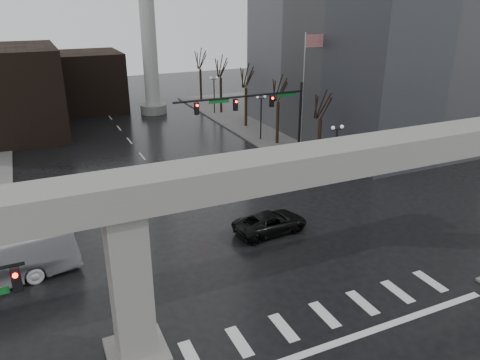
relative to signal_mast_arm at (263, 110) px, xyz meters
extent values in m
plane|color=black|center=(-8.99, -18.80, -5.83)|extent=(160.00, 160.00, 0.00)
cube|color=slate|center=(17.01, 17.20, -5.75)|extent=(28.00, 36.00, 0.15)
cube|color=gray|center=(-8.99, -18.80, 2.17)|extent=(48.00, 2.20, 1.40)
cube|color=gray|center=(-15.99, -18.80, -2.18)|extent=(1.60, 1.60, 7.30)
cube|color=gray|center=(-15.99, -18.80, -5.58)|extent=(2.60, 2.60, 0.50)
cube|color=black|center=(-10.99, 33.20, -1.83)|extent=(10.00, 10.00, 8.00)
cylinder|color=gray|center=(-2.99, 27.20, -5.23)|extent=(3.60, 3.60, 1.20)
cylinder|color=black|center=(3.81, 0.00, -1.83)|extent=(0.24, 0.24, 8.00)
cylinder|color=black|center=(-2.19, 0.00, 1.37)|extent=(12.00, 0.18, 0.18)
cube|color=black|center=(0.81, 0.00, 0.72)|extent=(0.35, 0.30, 1.00)
cube|color=black|center=(-2.69, 0.00, 0.72)|extent=(0.35, 0.30, 1.00)
cube|color=black|center=(-6.19, 0.00, 0.72)|extent=(0.35, 0.30, 1.00)
sphere|color=#FF0C05|center=(0.81, -0.18, 1.02)|extent=(0.20, 0.20, 0.20)
cube|color=#0D5E21|center=(2.31, 0.00, 1.17)|extent=(1.80, 0.05, 0.35)
cube|color=#0D5E21|center=(-4.19, 0.00, 1.17)|extent=(1.80, 0.05, 0.35)
cube|color=black|center=(-20.19, -18.30, -0.88)|extent=(0.35, 0.30, 1.00)
cylinder|color=silver|center=(6.01, 3.20, 0.17)|extent=(0.12, 0.12, 12.00)
cube|color=red|center=(7.01, 3.20, 5.37)|extent=(2.00, 0.03, 1.20)
cylinder|color=black|center=(4.51, -4.80, -3.43)|extent=(0.14, 0.14, 4.80)
cube|color=black|center=(4.51, -4.80, -1.08)|extent=(0.90, 0.06, 0.06)
sphere|color=silver|center=(4.06, -4.80, -0.88)|extent=(0.32, 0.32, 0.32)
sphere|color=silver|center=(4.96, -4.80, -0.88)|extent=(0.32, 0.32, 0.32)
cylinder|color=black|center=(4.51, 9.20, -3.43)|extent=(0.14, 0.14, 4.80)
cube|color=black|center=(4.51, 9.20, -1.08)|extent=(0.90, 0.06, 0.06)
sphere|color=silver|center=(4.06, 9.20, -0.88)|extent=(0.32, 0.32, 0.32)
sphere|color=silver|center=(4.96, 9.20, -0.88)|extent=(0.32, 0.32, 0.32)
cylinder|color=black|center=(4.51, 23.20, -3.43)|extent=(0.14, 0.14, 4.80)
cube|color=black|center=(4.51, 23.20, -1.08)|extent=(0.90, 0.06, 0.06)
sphere|color=silver|center=(4.06, 23.20, -0.88)|extent=(0.32, 0.32, 0.32)
sphere|color=silver|center=(4.96, 23.20, -0.88)|extent=(0.32, 0.32, 0.32)
cylinder|color=black|center=(5.51, -0.80, -3.55)|extent=(0.34, 0.34, 4.55)
cylinder|color=black|center=(5.51, -0.80, 0.18)|extent=(0.12, 1.52, 2.98)
cylinder|color=black|center=(6.01, -0.55, -0.05)|extent=(0.83, 1.14, 2.51)
cylinder|color=black|center=(5.51, 7.20, -3.50)|extent=(0.34, 0.34, 4.66)
cylinder|color=black|center=(5.51, 7.20, 0.32)|extent=(0.12, 1.55, 3.05)
cylinder|color=black|center=(6.01, 7.45, 0.08)|extent=(0.85, 1.16, 2.57)
cylinder|color=black|center=(5.51, 15.20, -3.45)|extent=(0.34, 0.34, 4.76)
cylinder|color=black|center=(5.51, 15.20, 0.46)|extent=(0.12, 1.59, 3.11)
cylinder|color=black|center=(6.01, 15.45, 0.22)|extent=(0.86, 1.18, 2.62)
cylinder|color=black|center=(5.51, 23.20, -3.40)|extent=(0.34, 0.34, 4.87)
cylinder|color=black|center=(5.51, 23.20, 0.60)|extent=(0.12, 1.62, 3.18)
cylinder|color=black|center=(6.01, 23.45, 0.35)|extent=(0.88, 1.20, 2.68)
cylinder|color=black|center=(5.51, 31.20, -3.34)|extent=(0.34, 0.34, 4.97)
cylinder|color=black|center=(5.51, 31.20, 0.74)|extent=(0.12, 1.65, 3.25)
cylinder|color=black|center=(6.01, 31.45, 0.48)|extent=(0.89, 1.23, 2.74)
imported|color=black|center=(-4.87, -10.70, -5.11)|extent=(5.37, 2.80, 1.45)
camera|label=1|loc=(-18.74, -35.89, 9.35)|focal=35.00mm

